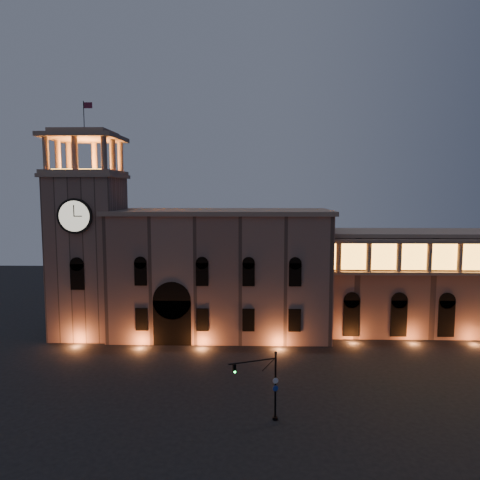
% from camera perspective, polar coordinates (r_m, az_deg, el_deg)
% --- Properties ---
extents(ground, '(160.00, 160.00, 0.00)m').
position_cam_1_polar(ground, '(48.04, -1.63, -18.94)').
color(ground, black).
rests_on(ground, ground).
extents(government_building, '(30.80, 12.80, 17.60)m').
position_cam_1_polar(government_building, '(66.56, -2.44, -3.91)').
color(government_building, '#7F5F53').
rests_on(government_building, ground).
extents(clock_tower, '(9.80, 9.80, 32.40)m').
position_cam_1_polar(clock_tower, '(68.82, -18.00, -0.74)').
color(clock_tower, '#7F5F53').
rests_on(clock_tower, ground).
extents(colonnade_wing, '(40.60, 11.50, 14.50)m').
position_cam_1_polar(colonnade_wing, '(74.75, 24.82, -4.49)').
color(colonnade_wing, '#7A5A4E').
rests_on(colonnade_wing, ground).
extents(traffic_light, '(4.34, 1.86, 6.31)m').
position_cam_1_polar(traffic_light, '(42.95, 3.36, -17.26)').
color(traffic_light, black).
rests_on(traffic_light, ground).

